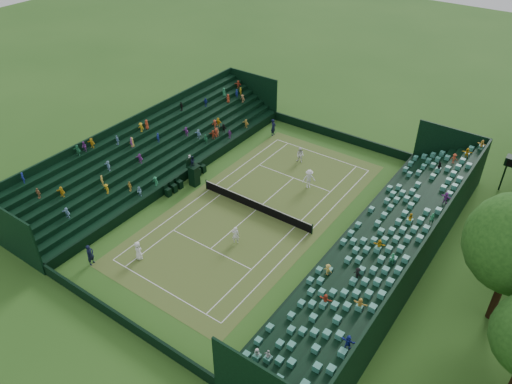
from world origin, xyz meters
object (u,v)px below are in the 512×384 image
tennis_net (256,205)px  player_near_east (236,235)px  player_near_west (138,251)px  umpire_chair (194,173)px  player_far_west (300,155)px  player_far_east (309,179)px

tennis_net → player_near_east: 4.75m
player_near_west → player_near_east: size_ratio=1.01×
umpire_chair → player_far_west: 11.27m
umpire_chair → tennis_net: bearing=0.9°
tennis_net → player_near_west: (-3.90, -10.53, 0.31)m
tennis_net → umpire_chair: 7.24m
umpire_chair → player_near_east: umpire_chair is taller
tennis_net → player_near_west: size_ratio=6.97×
player_near_west → player_near_east: player_near_west is taller
player_near_west → umpire_chair: bearing=-50.0°
player_near_east → player_far_east: (0.81, 10.44, 0.14)m
umpire_chair → player_near_west: (3.29, -10.42, -0.52)m
player_far_east → player_far_west: bearing=87.5°
umpire_chair → player_near_east: size_ratio=1.92×
tennis_net → umpire_chair: size_ratio=3.66×
tennis_net → player_near_east: (1.20, -4.58, 0.31)m
player_near_west → tennis_net: bearing=-87.8°
player_far_west → player_near_east: bearing=-85.5°
player_near_east → player_far_east: bearing=-127.8°
tennis_net → player_far_east: size_ratio=5.99×
umpire_chair → player_far_east: (9.19, 5.96, -0.39)m
player_near_west → player_near_east: (5.09, 5.95, -0.01)m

